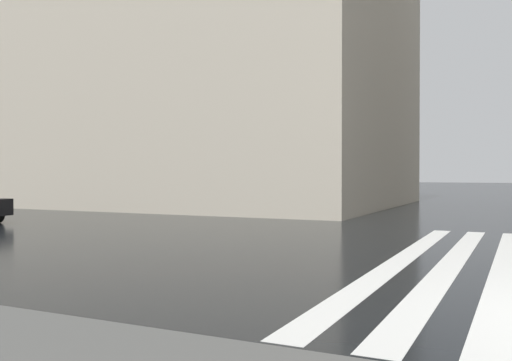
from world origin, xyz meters
The scene contains 2 objects.
zebra_crossing centered at (4.00, 1.59, 0.00)m, with size 13.00×4.50×0.01m.
haussmann_block_mid centered at (21.23, 19.01, 10.44)m, with size 17.47×23.02×21.33m.
Camera 1 is at (-7.91, 1.28, 1.82)m, focal length 39.05 mm.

